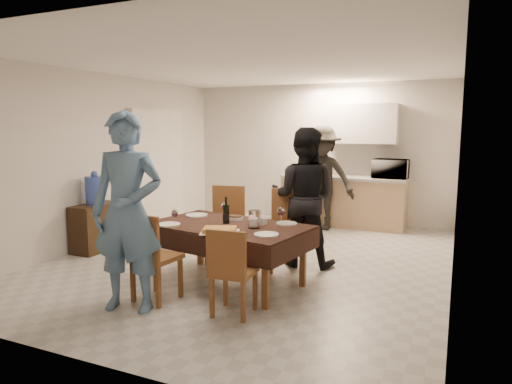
# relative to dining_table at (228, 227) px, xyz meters

# --- Properties ---
(floor) EXTENTS (5.00, 6.00, 0.02)m
(floor) POSITION_rel_dining_table_xyz_m (-0.14, 0.97, -0.66)
(floor) COLOR #B1B2AD
(floor) RESTS_ON ground
(ceiling) EXTENTS (5.00, 6.00, 0.02)m
(ceiling) POSITION_rel_dining_table_xyz_m (-0.14, 0.97, 1.94)
(ceiling) COLOR white
(ceiling) RESTS_ON wall_back
(wall_back) EXTENTS (5.00, 0.02, 2.60)m
(wall_back) POSITION_rel_dining_table_xyz_m (-0.14, 3.97, 0.64)
(wall_back) COLOR beige
(wall_back) RESTS_ON floor
(wall_front) EXTENTS (5.00, 0.02, 2.60)m
(wall_front) POSITION_rel_dining_table_xyz_m (-0.14, -2.03, 0.64)
(wall_front) COLOR beige
(wall_front) RESTS_ON floor
(wall_left) EXTENTS (0.02, 6.00, 2.60)m
(wall_left) POSITION_rel_dining_table_xyz_m (-2.64, 0.97, 0.64)
(wall_left) COLOR beige
(wall_left) RESTS_ON floor
(wall_right) EXTENTS (0.02, 6.00, 2.60)m
(wall_right) POSITION_rel_dining_table_xyz_m (2.36, 0.97, 0.64)
(wall_right) COLOR beige
(wall_right) RESTS_ON floor
(stub_partition) EXTENTS (0.15, 1.40, 2.10)m
(stub_partition) POSITION_rel_dining_table_xyz_m (-2.56, 2.17, 0.39)
(stub_partition) COLOR beige
(stub_partition) RESTS_ON floor
(kitchen_base_cabinet) EXTENTS (2.20, 0.60, 0.86)m
(kitchen_base_cabinet) POSITION_rel_dining_table_xyz_m (0.46, 3.65, -0.23)
(kitchen_base_cabinet) COLOR tan
(kitchen_base_cabinet) RESTS_ON floor
(kitchen_worktop) EXTENTS (2.24, 0.64, 0.05)m
(kitchen_worktop) POSITION_rel_dining_table_xyz_m (0.46, 3.65, 0.22)
(kitchen_worktop) COLOR #9D9D98
(kitchen_worktop) RESTS_ON kitchen_base_cabinet
(upper_cabinet) EXTENTS (1.20, 0.34, 0.70)m
(upper_cabinet) POSITION_rel_dining_table_xyz_m (0.76, 3.79, 1.19)
(upper_cabinet) COLOR silver
(upper_cabinet) RESTS_ON wall_back
(dining_table) EXTENTS (1.93, 1.33, 0.70)m
(dining_table) POSITION_rel_dining_table_xyz_m (0.00, 0.00, 0.00)
(dining_table) COLOR black
(dining_table) RESTS_ON floor
(chair_near_left) EXTENTS (0.47, 0.47, 0.51)m
(chair_near_left) POSITION_rel_dining_table_xyz_m (-0.45, -0.84, -0.09)
(chair_near_left) COLOR brown
(chair_near_left) RESTS_ON floor
(chair_near_right) EXTENTS (0.42, 0.42, 0.47)m
(chair_near_right) POSITION_rel_dining_table_xyz_m (0.45, -0.83, -0.14)
(chair_near_right) COLOR brown
(chair_near_right) RESTS_ON floor
(chair_far_left) EXTENTS (0.53, 0.53, 0.54)m
(chair_far_left) POSITION_rel_dining_table_xyz_m (-0.45, 0.65, -0.05)
(chair_far_left) COLOR brown
(chair_far_left) RESTS_ON floor
(chair_far_right) EXTENTS (0.57, 0.57, 0.55)m
(chair_far_right) POSITION_rel_dining_table_xyz_m (0.45, 0.65, -0.04)
(chair_far_right) COLOR brown
(chair_far_right) RESTS_ON floor
(console) EXTENTS (0.37, 0.74, 0.68)m
(console) POSITION_rel_dining_table_xyz_m (-2.42, 0.49, -0.32)
(console) COLOR #2F210F
(console) RESTS_ON floor
(water_jug) EXTENTS (0.27, 0.27, 0.41)m
(water_jug) POSITION_rel_dining_table_xyz_m (-2.42, 0.49, 0.22)
(water_jug) COLOR blue
(water_jug) RESTS_ON console
(wine_bottle) EXTENTS (0.08, 0.08, 0.31)m
(wine_bottle) POSITION_rel_dining_table_xyz_m (-0.05, 0.05, 0.19)
(wine_bottle) COLOR black
(wine_bottle) RESTS_ON dining_table
(water_pitcher) EXTENTS (0.13, 0.13, 0.20)m
(water_pitcher) POSITION_rel_dining_table_xyz_m (0.35, -0.05, 0.13)
(water_pitcher) COLOR white
(water_pitcher) RESTS_ON dining_table
(savoury_tart) EXTENTS (0.48, 0.43, 0.05)m
(savoury_tart) POSITION_rel_dining_table_xyz_m (0.10, -0.38, 0.06)
(savoury_tart) COLOR gold
(savoury_tart) RESTS_ON dining_table
(salad_bowl) EXTENTS (0.20, 0.20, 0.08)m
(salad_bowl) POSITION_rel_dining_table_xyz_m (0.30, 0.18, 0.07)
(salad_bowl) COLOR white
(salad_bowl) RESTS_ON dining_table
(mushroom_dish) EXTENTS (0.18, 0.18, 0.03)m
(mushroom_dish) POSITION_rel_dining_table_xyz_m (-0.05, 0.28, 0.05)
(mushroom_dish) COLOR white
(mushroom_dish) RESTS_ON dining_table
(wine_glass_a) EXTENTS (0.08, 0.08, 0.17)m
(wine_glass_a) POSITION_rel_dining_table_xyz_m (-0.55, -0.25, 0.12)
(wine_glass_a) COLOR white
(wine_glass_a) RESTS_ON dining_table
(wine_glass_b) EXTENTS (0.09, 0.09, 0.20)m
(wine_glass_b) POSITION_rel_dining_table_xyz_m (0.55, 0.25, 0.13)
(wine_glass_b) COLOR white
(wine_glass_b) RESTS_ON dining_table
(wine_glass_c) EXTENTS (0.09, 0.09, 0.21)m
(wine_glass_c) POSITION_rel_dining_table_xyz_m (-0.20, 0.30, 0.14)
(wine_glass_c) COLOR white
(wine_glass_c) RESTS_ON dining_table
(plate_near_left) EXTENTS (0.26, 0.26, 0.01)m
(plate_near_left) POSITION_rel_dining_table_xyz_m (-0.60, -0.30, 0.04)
(plate_near_left) COLOR white
(plate_near_left) RESTS_ON dining_table
(plate_near_right) EXTENTS (0.26, 0.26, 0.01)m
(plate_near_right) POSITION_rel_dining_table_xyz_m (0.60, -0.30, 0.04)
(plate_near_right) COLOR white
(plate_near_right) RESTS_ON dining_table
(plate_far_left) EXTENTS (0.27, 0.27, 0.02)m
(plate_far_left) POSITION_rel_dining_table_xyz_m (-0.60, 0.30, 0.04)
(plate_far_left) COLOR white
(plate_far_left) RESTS_ON dining_table
(plate_far_right) EXTENTS (0.24, 0.24, 0.01)m
(plate_far_right) POSITION_rel_dining_table_xyz_m (0.60, 0.30, 0.04)
(plate_far_right) COLOR white
(plate_far_right) RESTS_ON dining_table
(microwave) EXTENTS (0.60, 0.40, 0.33)m
(microwave) POSITION_rel_dining_table_xyz_m (1.28, 3.65, 0.41)
(microwave) COLOR silver
(microwave) RESTS_ON kitchen_worktop
(person_near) EXTENTS (0.81, 0.64, 1.95)m
(person_near) POSITION_rel_dining_table_xyz_m (-0.55, -1.05, 0.31)
(person_near) COLOR #51769D
(person_near) RESTS_ON floor
(person_far) EXTENTS (0.94, 0.77, 1.79)m
(person_far) POSITION_rel_dining_table_xyz_m (0.55, 1.05, 0.23)
(person_far) COLOR black
(person_far) RESTS_ON floor
(person_kitchen) EXTENTS (1.17, 0.67, 1.81)m
(person_kitchen) POSITION_rel_dining_table_xyz_m (0.18, 3.20, 0.24)
(person_kitchen) COLOR black
(person_kitchen) RESTS_ON floor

